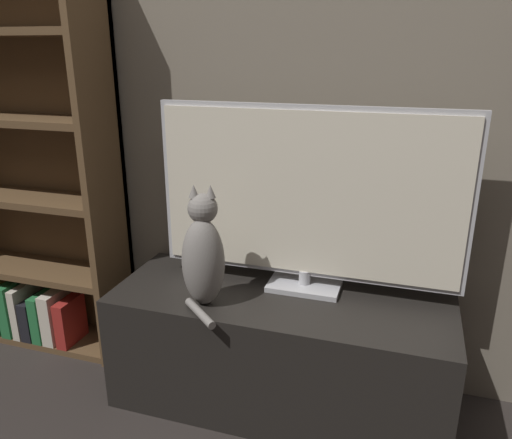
# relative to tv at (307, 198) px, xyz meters

# --- Properties ---
(wall_back) EXTENTS (4.80, 0.05, 2.60)m
(wall_back) POSITION_rel_tv_xyz_m (-0.07, 0.19, 0.48)
(wall_back) COLOR #756B5B
(wall_back) RESTS_ON ground_plane
(tv_stand) EXTENTS (1.26, 0.48, 0.46)m
(tv_stand) POSITION_rel_tv_xyz_m (-0.07, -0.10, -0.59)
(tv_stand) COLOR black
(tv_stand) RESTS_ON ground_plane
(tv) EXTENTS (1.14, 0.16, 0.69)m
(tv) POSITION_rel_tv_xyz_m (0.00, 0.00, 0.00)
(tv) COLOR #B7B7BC
(tv) RESTS_ON tv_stand
(cat) EXTENTS (0.19, 0.26, 0.44)m
(cat) POSITION_rel_tv_xyz_m (-0.32, -0.22, -0.17)
(cat) COLOR gray
(cat) RESTS_ON tv_stand
(bookshelf) EXTENTS (0.86, 0.28, 1.76)m
(bookshelf) POSITION_rel_tv_xyz_m (-1.29, 0.05, -0.07)
(bookshelf) COLOR brown
(bookshelf) RESTS_ON ground_plane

